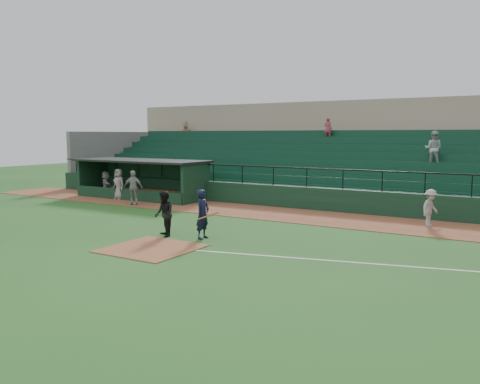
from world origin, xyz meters
The scene contains 12 objects.
ground centered at (0.00, 0.00, 0.00)m, with size 90.00×90.00×0.00m, color #20511A.
warning_track centered at (0.00, 8.00, 0.01)m, with size 40.00×4.00×0.03m, color brown.
home_plate_dirt centered at (0.00, -1.00, 0.01)m, with size 3.00×3.00×0.03m, color brown.
foul_line centered at (8.00, 1.20, 0.01)m, with size 18.00×0.09×0.01m, color white.
stadium_structure centered at (0.00, 16.46, 2.30)m, with size 38.00×13.08×6.40m.
dugout centered at (-9.75, 9.56, 1.33)m, with size 8.90×3.20×2.42m.
batter_at_plate centered at (0.57, 1.30, 0.95)m, with size 1.03×0.72×1.90m.
umpire centered at (-0.97, 0.85, 0.89)m, with size 0.87×0.68×1.79m, color black.
runner centered at (7.60, 8.33, 0.84)m, with size 1.04×0.60×1.61m, color #A49F9A.
dugout_player_a centered at (-7.98, 6.50, 1.01)m, with size 1.14×0.48×1.95m, color #9E9A94.
dugout_player_b centered at (-10.38, 7.80, 0.97)m, with size 0.92×0.60×1.88m, color gray.
dugout_player_c centered at (-12.02, 8.30, 0.84)m, with size 1.50×0.48×1.62m, color #9F9A95.
Camera 1 is at (11.37, -13.75, 4.00)m, focal length 36.54 mm.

